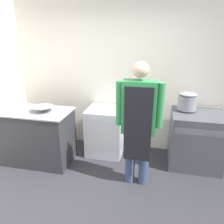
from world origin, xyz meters
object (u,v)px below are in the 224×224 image
(fridge_unit, at_px, (106,131))
(mixing_bowl, at_px, (43,109))
(stove, at_px, (195,140))
(stock_pot, at_px, (187,101))
(person_cook, at_px, (139,119))

(fridge_unit, relative_size, mixing_bowl, 2.42)
(mixing_bowl, bearing_deg, stove, 10.32)
(fridge_unit, distance_m, mixing_bowl, 1.17)
(fridge_unit, xyz_separation_m, mixing_bowl, (-0.91, -0.51, 0.53))
(mixing_bowl, distance_m, stock_pot, 2.33)
(person_cook, xyz_separation_m, mixing_bowl, (-1.56, 0.25, -0.06))
(person_cook, relative_size, mixing_bowl, 5.07)
(person_cook, bearing_deg, mixing_bowl, 170.84)
(stove, bearing_deg, person_cook, -141.63)
(stove, height_order, stock_pot, stock_pot)
(fridge_unit, height_order, stock_pot, stock_pot)
(stock_pot, bearing_deg, mixing_bowl, -165.90)
(stove, bearing_deg, mixing_bowl, -169.68)
(stove, height_order, fridge_unit, stove)
(stove, distance_m, mixing_bowl, 2.53)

